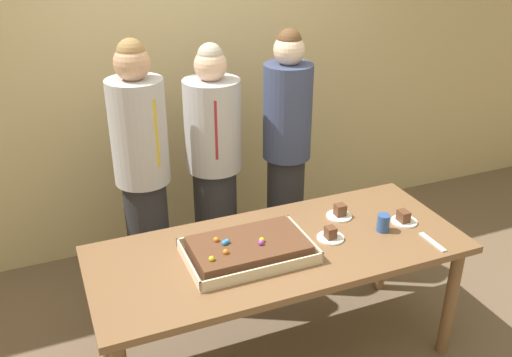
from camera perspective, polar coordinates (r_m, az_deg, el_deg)
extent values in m
plane|color=brown|center=(3.47, 2.19, -17.60)|extent=(12.00, 12.00, 0.00)
cube|color=#CCB784|center=(4.12, -6.93, 13.26)|extent=(8.00, 0.12, 3.00)
cube|color=brown|center=(3.01, 2.42, -7.28)|extent=(2.01, 0.83, 0.04)
cylinder|color=brown|center=(3.45, 19.22, -11.81)|extent=(0.07, 0.07, 0.72)
cylinder|color=brown|center=(3.31, -15.44, -12.97)|extent=(0.07, 0.07, 0.72)
cylinder|color=brown|center=(3.86, 12.85, -6.47)|extent=(0.07, 0.07, 0.72)
cube|color=beige|center=(2.92, -0.77, -7.81)|extent=(0.65, 0.42, 0.01)
cube|color=beige|center=(2.74, 0.83, -9.45)|extent=(0.65, 0.01, 0.05)
cube|color=beige|center=(3.06, -2.19, -5.38)|extent=(0.65, 0.01, 0.05)
cube|color=beige|center=(2.82, -6.92, -8.61)|extent=(0.01, 0.42, 0.05)
cube|color=beige|center=(3.01, 4.95, -6.00)|extent=(0.01, 0.42, 0.05)
cube|color=brown|center=(2.89, -0.77, -7.09)|extent=(0.58, 0.35, 0.08)
sphere|color=yellow|center=(2.73, -4.56, -8.18)|extent=(0.03, 0.03, 0.03)
sphere|color=purple|center=(2.84, 0.51, -6.61)|extent=(0.03, 0.03, 0.03)
sphere|color=yellow|center=(2.87, 0.60, -6.31)|extent=(0.03, 0.03, 0.03)
sphere|color=#2D84E0|center=(2.85, -3.26, -6.58)|extent=(0.03, 0.03, 0.03)
sphere|color=#2D84E0|center=(2.86, -2.98, -6.44)|extent=(0.03, 0.03, 0.03)
sphere|color=orange|center=(2.78, -3.11, -7.49)|extent=(0.03, 0.03, 0.03)
sphere|color=orange|center=(2.88, -4.09, -6.24)|extent=(0.03, 0.03, 0.03)
cylinder|color=white|center=(3.32, 14.89, -4.26)|extent=(0.15, 0.15, 0.01)
cube|color=brown|center=(3.30, 14.83, -3.73)|extent=(0.05, 0.07, 0.06)
cylinder|color=white|center=(3.09, 7.62, -6.03)|extent=(0.15, 0.15, 0.01)
cube|color=brown|center=(3.06, 7.62, -5.49)|extent=(0.05, 0.06, 0.06)
cylinder|color=white|center=(3.30, 8.48, -3.81)|extent=(0.15, 0.15, 0.01)
cube|color=brown|center=(3.29, 8.59, -3.19)|extent=(0.06, 0.06, 0.07)
cylinder|color=#2D5199|center=(3.19, 12.87, -4.44)|extent=(0.07, 0.07, 0.10)
cube|color=silver|center=(3.17, 17.59, -6.20)|extent=(0.03, 0.20, 0.01)
cylinder|color=#28282D|center=(3.88, -4.09, -4.58)|extent=(0.29, 0.29, 0.85)
cylinder|color=#B2B2B7|center=(3.57, -4.45, 5.44)|extent=(0.36, 0.36, 0.59)
cube|color=maroon|center=(3.40, -3.93, 4.94)|extent=(0.04, 0.02, 0.38)
sphere|color=beige|center=(3.46, -4.67, 11.49)|extent=(0.20, 0.20, 0.20)
sphere|color=#B2A899|center=(3.44, -4.71, 12.39)|extent=(0.16, 0.16, 0.16)
cylinder|color=#28282D|center=(3.70, -10.84, -6.37)|extent=(0.27, 0.27, 0.88)
cylinder|color=#B2B2B7|center=(3.36, -11.91, 4.67)|extent=(0.34, 0.34, 0.63)
cube|color=gold|center=(3.23, -10.35, 4.51)|extent=(0.04, 0.02, 0.41)
sphere|color=tan|center=(3.24, -12.57, 11.46)|extent=(0.21, 0.21, 0.21)
sphere|color=olive|center=(3.23, -12.67, 12.44)|extent=(0.16, 0.16, 0.16)
cylinder|color=#28282D|center=(3.98, 2.97, -3.47)|extent=(0.26, 0.26, 0.87)
cylinder|color=#384266|center=(3.67, 3.24, 6.82)|extent=(0.32, 0.32, 0.63)
sphere|color=beige|center=(3.56, 3.40, 12.99)|extent=(0.20, 0.20, 0.20)
sphere|color=brown|center=(3.55, 3.43, 13.85)|extent=(0.16, 0.16, 0.16)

